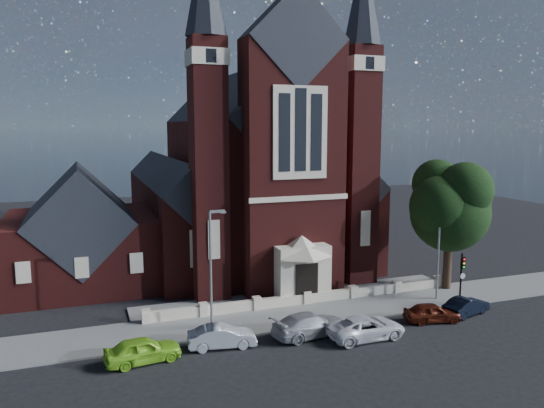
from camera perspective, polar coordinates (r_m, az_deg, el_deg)
The scene contains 16 objects.
ground at distance 48.80m, azimuth -0.32°, elevation -7.67°, with size 120.00×120.00×0.00m, color black.
pavement_strip at distance 39.54m, azimuth 4.90°, elevation -11.60°, with size 60.00×5.00×0.12m, color slate.
forecourt_paving at distance 43.00m, azimuth 2.63°, elevation -9.92°, with size 26.00×3.00×0.14m, color slate.
forecourt_wall at distance 41.26m, azimuth 3.72°, elevation -10.73°, with size 24.00×0.40×0.90m, color beige.
church at distance 54.70m, azimuth -3.13°, elevation 2.80°, with size 20.01×34.90×29.20m.
parish_hall at distance 48.11m, azimuth -19.89°, elevation -3.49°, with size 12.00×12.20×10.24m.
street_tree at distance 45.42m, azimuth 18.94°, elevation -0.35°, with size 6.40×6.60×10.70m.
street_lamp_left at distance 35.22m, azimuth -6.48°, elevation -6.30°, with size 1.16×0.22×8.09m.
street_lamp_right at distance 42.98m, azimuth 17.60°, elevation -3.96°, with size 1.16×0.22×8.09m.
traffic_signal at distance 42.81m, azimuth 19.75°, elevation -6.89°, with size 0.28×0.42×4.00m.
car_lime_van at distance 32.45m, azimuth -13.72°, elevation -15.00°, with size 1.76×4.37×1.49m, color #8ED72B.
car_silver_a at distance 33.66m, azimuth -5.41°, elevation -14.02°, with size 1.46×4.19×1.38m, color silver.
car_silver_b at distance 35.28m, azimuth 4.13°, elevation -12.80°, with size 2.13×5.23×1.52m, color #A0A1A7.
car_white_suv at distance 35.34m, azimuth 10.06°, elevation -12.95°, with size 2.38×5.15×1.43m, color white.
car_dark_red at distance 39.17m, azimuth 16.85°, elevation -11.11°, with size 1.57×3.90×1.33m, color #501A0D.
car_navy at distance 41.28m, azimuth 20.15°, elevation -10.27°, with size 1.38×3.96×1.31m, color black.
Camera 1 is at (-15.75, -29.17, 13.49)m, focal length 35.00 mm.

